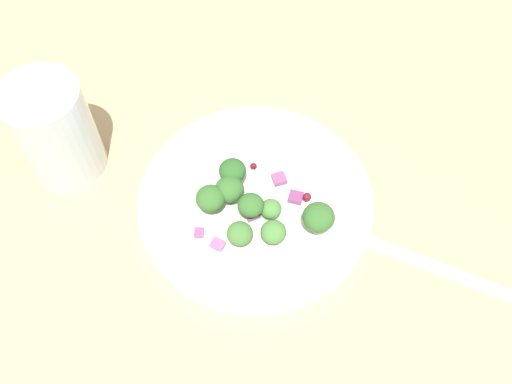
# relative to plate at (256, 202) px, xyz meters

# --- Properties ---
(ground_plane) EXTENTS (1.80, 1.80, 0.02)m
(ground_plane) POSITION_rel_plate_xyz_m (0.00, 0.02, -0.02)
(ground_plane) COLOR tan
(plate) EXTENTS (0.23, 0.23, 0.02)m
(plate) POSITION_rel_plate_xyz_m (0.00, 0.00, 0.00)
(plate) COLOR white
(plate) RESTS_ON ground_plane
(dressing_pool) EXTENTS (0.13, 0.13, 0.00)m
(dressing_pool) POSITION_rel_plate_xyz_m (0.00, 0.00, 0.00)
(dressing_pool) COLOR white
(dressing_pool) RESTS_ON plate
(broccoli_floret_0) EXTENTS (0.02, 0.02, 0.02)m
(broccoli_floret_0) POSITION_rel_plate_xyz_m (-0.02, -0.01, 0.02)
(broccoli_floret_0) COLOR #8EB77A
(broccoli_floret_0) RESTS_ON plate
(broccoli_floret_1) EXTENTS (0.03, 0.03, 0.03)m
(broccoli_floret_1) POSITION_rel_plate_xyz_m (0.02, 0.01, 0.03)
(broccoli_floret_1) COLOR #ADD18E
(broccoli_floret_1) RESTS_ON plate
(broccoli_floret_2) EXTENTS (0.02, 0.02, 0.02)m
(broccoli_floret_2) POSITION_rel_plate_xyz_m (-0.04, 0.03, 0.02)
(broccoli_floret_2) COLOR #ADD18E
(broccoli_floret_2) RESTS_ON plate
(broccoli_floret_3) EXTENTS (0.02, 0.02, 0.02)m
(broccoli_floret_3) POSITION_rel_plate_xyz_m (-0.05, -0.00, 0.02)
(broccoli_floret_3) COLOR #ADD18E
(broccoli_floret_3) RESTS_ON plate
(broccoli_floret_4) EXTENTS (0.03, 0.03, 0.03)m
(broccoli_floret_4) POSITION_rel_plate_xyz_m (-0.05, -0.05, 0.03)
(broccoli_floret_4) COLOR #ADD18E
(broccoli_floret_4) RESTS_ON plate
(broccoli_floret_5) EXTENTS (0.03, 0.03, 0.03)m
(broccoli_floret_5) POSITION_rel_plate_xyz_m (0.01, 0.04, 0.02)
(broccoli_floret_5) COLOR #ADD18E
(broccoli_floret_5) RESTS_ON plate
(broccoli_floret_6) EXTENTS (0.03, 0.03, 0.03)m
(broccoli_floret_6) POSITION_rel_plate_xyz_m (-0.02, 0.01, 0.02)
(broccoli_floret_6) COLOR #9EC684
(broccoli_floret_6) RESTS_ON plate
(broccoli_floret_7) EXTENTS (0.03, 0.03, 0.03)m
(broccoli_floret_7) POSITION_rel_plate_xyz_m (0.01, 0.02, 0.02)
(broccoli_floret_7) COLOR #8EB77A
(broccoli_floret_7) RESTS_ON plate
(cranberry_0) EXTENTS (0.01, 0.01, 0.01)m
(cranberry_0) POSITION_rel_plate_xyz_m (-0.02, -0.05, 0.01)
(cranberry_0) COLOR maroon
(cranberry_0) RESTS_ON plate
(cranberry_1) EXTENTS (0.01, 0.01, 0.01)m
(cranberry_1) POSITION_rel_plate_xyz_m (0.04, -0.01, 0.01)
(cranberry_1) COLOR maroon
(cranberry_1) RESTS_ON plate
(cranberry_2) EXTENTS (0.01, 0.01, 0.01)m
(cranberry_2) POSITION_rel_plate_xyz_m (-0.01, 0.00, 0.01)
(cranberry_2) COLOR maroon
(cranberry_2) RESTS_ON plate
(onion_bit_0) EXTENTS (0.01, 0.01, 0.01)m
(onion_bit_0) POSITION_rel_plate_xyz_m (0.01, -0.03, 0.01)
(onion_bit_0) COLOR #934C84
(onion_bit_0) RESTS_ON plate
(onion_bit_1) EXTENTS (0.01, 0.01, 0.01)m
(onion_bit_1) POSITION_rel_plate_xyz_m (-0.02, 0.06, 0.01)
(onion_bit_1) COLOR #934C84
(onion_bit_1) RESTS_ON plate
(onion_bit_2) EXTENTS (0.01, 0.01, 0.00)m
(onion_bit_2) POSITION_rel_plate_xyz_m (-0.02, 0.01, 0.01)
(onion_bit_2) COLOR #934C84
(onion_bit_2) RESTS_ON plate
(onion_bit_3) EXTENTS (0.02, 0.02, 0.01)m
(onion_bit_3) POSITION_rel_plate_xyz_m (-0.01, -0.04, 0.01)
(onion_bit_3) COLOR #843D75
(onion_bit_3) RESTS_ON plate
(onion_bit_4) EXTENTS (0.02, 0.02, 0.01)m
(onion_bit_4) POSITION_rel_plate_xyz_m (-0.04, 0.05, 0.01)
(onion_bit_4) COLOR #A35B93
(onion_bit_4) RESTS_ON plate
(fork) EXTENTS (0.13, 0.15, 0.01)m
(fork) POSITION_rel_plate_xyz_m (-0.09, -0.12, -0.01)
(fork) COLOR silver
(fork) RESTS_ON ground_plane
(water_glass) EXTENTS (0.08, 0.08, 0.11)m
(water_glass) POSITION_rel_plate_xyz_m (0.10, 0.17, 0.05)
(water_glass) COLOR silver
(water_glass) RESTS_ON ground_plane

